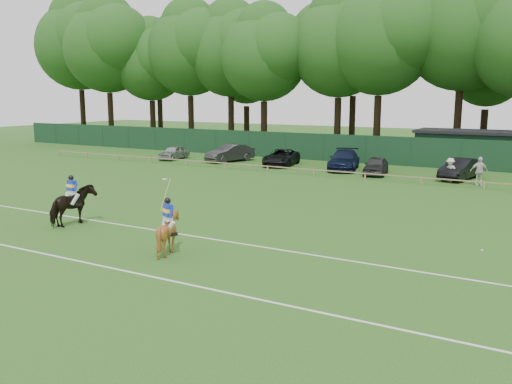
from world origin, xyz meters
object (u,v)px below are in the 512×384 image
Objects in this scene: suv_black at (281,157)px; polo_ball at (482,250)px; sedan_navy at (344,160)px; spectator_mid at (479,171)px; horse_chestnut at (169,233)px; spectator_left at (450,170)px; hatch_grey at (376,166)px; sedan_grey at (230,153)px; utility_shed at (467,148)px; horse_dark at (73,206)px; sedan_silver at (174,152)px; estate_black at (460,169)px.

polo_ball is (18.71, -19.30, -0.65)m from suv_black.
spectator_mid is at bearing -30.32° from sedan_navy.
spectator_left reaches higher than horse_chestnut.
hatch_grey reaches higher than polo_ball.
sedan_grey is 0.57× the size of utility_shed.
horse_dark is 25.23m from sedan_grey.
spectator_left is at bearing -19.66° from hatch_grey.
spectator_left is at bearing -87.12° from utility_shed.
suv_black reaches higher than sedan_silver.
spectator_left is at bearing 104.21° from polo_ball.
sedan_grey is (-6.75, 24.32, -0.15)m from horse_dark.
polo_ball is (24.02, -19.42, -0.74)m from sedan_grey.
estate_black is at bearing -3.30° from hatch_grey.
hatch_grey reaches higher than sedan_silver.
utility_shed is (5.10, 9.18, 0.85)m from hatch_grey.
suv_black is 55.97× the size of polo_ball.
sedan_grey is (-13.54, 25.71, -0.03)m from horse_chestnut.
spectator_mid is (1.59, -2.30, 0.23)m from estate_black.
horse_chestnut is 18.22× the size of polo_ball.
sedan_navy reaches higher than sedan_grey.
spectator_left reaches higher than polo_ball.
sedan_silver is 34.78m from polo_ball.
polo_ball is (3.96, -18.77, -0.71)m from estate_black.
suv_black is 2.57× the size of spectator_mid.
polo_ball is at bearing -70.67° from sedan_navy.
suv_black is at bearing 162.36° from hatch_grey.
spectator_left is 0.20× the size of utility_shed.
horse_chestnut is 34.04m from utility_shed.
hatch_grey is 7.75m from spectator_mid.
utility_shed reaches higher than suv_black.
suv_black is at bearing -0.58° from sedan_silver.
spectator_left is (8.73, -2.39, 0.05)m from sedan_navy.
suv_black is 2.97× the size of spectator_left.
spectator_mid reaches higher than sedan_grey.
horse_dark is 17.97m from polo_ball.
horse_chestnut is 0.43× the size of sedan_silver.
utility_shed is at bearing 106.99° from estate_black.
spectator_left is 18.84× the size of polo_ball.
sedan_grey is 20.07m from estate_black.
sedan_navy is 23.49m from polo_ball.
horse_dark is 1.35× the size of horse_chestnut.
suv_black is (5.31, -0.12, -0.09)m from sedan_grey.
spectator_left is at bearing 139.47° from spectator_mid.
horse_chestnut is 12.24m from polo_ball.
horse_chestnut reaches higher than sedan_silver.
horse_dark is 27.16m from estate_black.
horse_dark reaches higher than estate_black.
horse_chestnut is at bearing -131.97° from spectator_mid.
horse_chestnut is 0.30× the size of sedan_navy.
horse_chestnut reaches higher than polo_ball.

